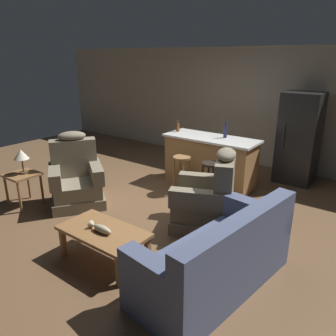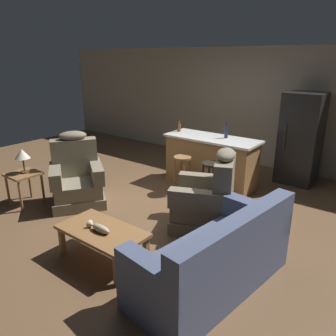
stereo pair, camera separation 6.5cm
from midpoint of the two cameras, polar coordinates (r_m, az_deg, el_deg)
The scene contains 15 objects.
ground_plane at distance 5.47m, azimuth 0.36°, elevation -7.02°, with size 12.00×12.00×0.00m.
back_wall at distance 7.73m, azimuth 14.80°, elevation 10.17°, with size 12.00×0.05×2.60m.
coffee_table at distance 4.10m, azimuth -10.94°, elevation -11.15°, with size 1.10×0.60×0.42m.
fish_figurine at distance 4.02m, azimuth -11.49°, elevation -10.20°, with size 0.34×0.10×0.10m.
couch at distance 3.65m, azimuth 8.85°, elevation -15.57°, with size 1.09×2.00×0.94m.
recliner_near_lamp at distance 5.76m, azimuth -15.27°, elevation -1.80°, with size 1.17×1.17×1.20m.
recliner_near_island at distance 4.80m, azimuth 7.36°, elevation -5.49°, with size 1.10×1.10×1.20m.
end_table at distance 5.94m, azimuth -23.54°, elevation -1.71°, with size 0.48×0.48×0.56m.
table_lamp at distance 5.82m, azimuth -23.75°, elevation 2.10°, with size 0.24×0.24×0.41m.
kitchen_island at distance 6.35m, azimuth 7.78°, elevation 1.18°, with size 1.80×0.70×0.95m.
bar_stool_left at distance 5.96m, azimuth 2.82°, elevation 0.08°, with size 0.32×0.32×0.68m.
bar_stool_right at distance 5.66m, azimuth 7.84°, elevation -1.13°, with size 0.32×0.32×0.68m.
refrigerator at distance 6.86m, azimuth 22.33°, elevation 4.74°, with size 0.70×0.69×1.76m.
bottle_tall_green at distance 6.19m, azimuth 10.42°, elevation 6.28°, with size 0.06×0.06×0.32m.
bottle_short_amber at distance 6.64m, azimuth 2.21°, elevation 7.11°, with size 0.07×0.07×0.22m.
Camera 2 is at (3.00, -3.90, 2.40)m, focal length 35.00 mm.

